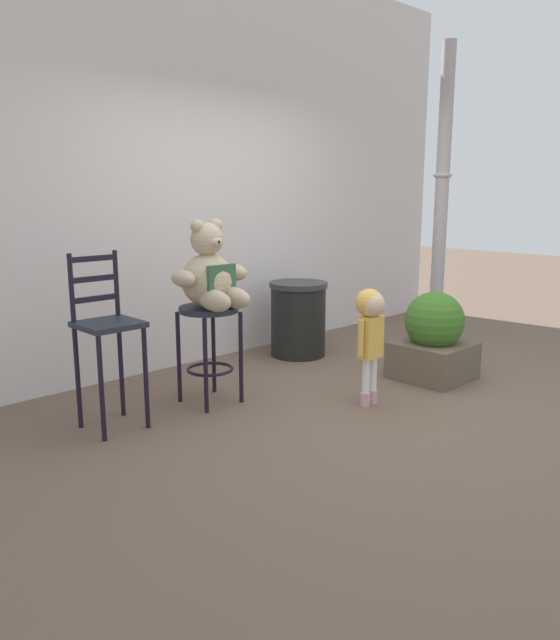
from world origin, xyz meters
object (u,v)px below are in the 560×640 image
object	(u,v)px
bar_stool_with_teddy	(209,333)
child_walking	(370,321)
lamppost	(440,229)
planter_with_shrub	(434,339)
trash_bin	(298,319)
bar_chair_empty	(107,333)
teddy_bear	(210,276)

from	to	relation	value
bar_stool_with_teddy	child_walking	world-z (taller)	child_walking
lamppost	planter_with_shrub	distance (m)	1.52
trash_bin	bar_chair_empty	xyz separation A→B (m)	(-2.22, -0.42, 0.29)
bar_stool_with_teddy	teddy_bear	world-z (taller)	teddy_bear
child_walking	lamppost	bearing A→B (deg)	-31.96
teddy_bear	bar_chair_empty	bearing A→B (deg)	172.50
teddy_bear	planter_with_shrub	size ratio (longest dim) A/B	0.85
child_walking	planter_with_shrub	bearing A→B (deg)	-49.20
bar_stool_with_teddy	trash_bin	world-z (taller)	bar_stool_with_teddy
teddy_bear	trash_bin	bearing A→B (deg)	19.78
trash_bin	planter_with_shrub	distance (m)	1.35
trash_bin	bar_chair_empty	size ratio (longest dim) A/B	0.61
planter_with_shrub	bar_chair_empty	bearing A→B (deg)	160.17
bar_chair_empty	planter_with_shrub	xyz separation A→B (m)	(2.50, -0.90, -0.31)
child_walking	lamppost	xyz separation A→B (m)	(1.99, 0.68, 0.55)
lamppost	teddy_bear	bearing A→B (deg)	177.04
bar_stool_with_teddy	trash_bin	xyz separation A→B (m)	(1.44, 0.49, -0.17)
teddy_bear	child_walking	distance (m)	1.20
bar_stool_with_teddy	child_walking	bearing A→B (deg)	-46.56
trash_bin	planter_with_shrub	world-z (taller)	planter_with_shrub
child_walking	bar_chair_empty	bearing A→B (deg)	98.93
lamppost	bar_chair_empty	xyz separation A→B (m)	(-3.58, 0.25, -0.54)
teddy_bear	lamppost	size ratio (longest dim) A/B	0.21
child_walking	teddy_bear	bearing A→B (deg)	83.67
bar_stool_with_teddy	bar_chair_empty	world-z (taller)	bar_chair_empty
bar_stool_with_teddy	teddy_bear	size ratio (longest dim) A/B	1.15
bar_chair_empty	child_walking	bearing A→B (deg)	-30.23
trash_bin	teddy_bear	bearing A→B (deg)	-160.22
teddy_bear	bar_chair_empty	world-z (taller)	teddy_bear
bar_chair_empty	planter_with_shrub	world-z (taller)	bar_chair_empty
bar_stool_with_teddy	trash_bin	size ratio (longest dim) A/B	1.02
bar_stool_with_teddy	child_walking	size ratio (longest dim) A/B	0.84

